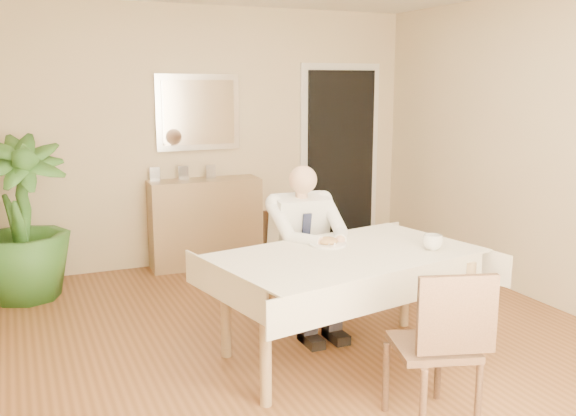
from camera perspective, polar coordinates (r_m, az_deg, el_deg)
name	(u,v)px	position (r m, az deg, el deg)	size (l,w,h in m)	color
room	(309,166)	(4.30, 1.86, 3.75)	(5.00, 5.02, 2.60)	brown
doorway	(340,159)	(7.21, 4.65, 4.34)	(0.96, 0.07, 2.10)	white
mirror	(198,112)	(6.57, -7.99, 8.41)	(0.86, 0.04, 0.76)	silver
dining_table	(346,265)	(4.26, 5.21, -5.05)	(1.91, 1.35, 0.75)	olive
chair_far	(293,258)	(5.07, 0.41, -4.50)	(0.45, 0.45, 0.87)	#472E1E
chair_near	(442,340)	(3.59, 13.56, -11.33)	(0.52, 0.53, 0.89)	#472E1E
seated_man	(308,241)	(4.76, 1.80, -2.97)	(0.48, 0.72, 1.24)	white
plate	(328,244)	(4.41, 3.54, -3.22)	(0.26, 0.26, 0.02)	white
food	(328,241)	(4.40, 3.54, -2.94)	(0.14, 0.14, 0.06)	olive
knife	(337,243)	(4.37, 4.37, -3.13)	(0.01, 0.01, 0.13)	silver
fork	(326,244)	(4.33, 3.43, -3.23)	(0.01, 0.01, 0.13)	silver
coffee_mug	(433,242)	(4.37, 12.74, -3.00)	(0.13, 0.13, 0.10)	white
sideboard	(205,223)	(6.57, -7.38, -1.31)	(1.11, 0.38, 0.89)	olive
photo_frame_left	(155,174)	(6.44, -11.76, 2.95)	(0.10, 0.02, 0.14)	silver
photo_frame_center	(183,173)	(6.48, -9.29, 3.09)	(0.10, 0.02, 0.14)	silver
photo_frame_right	(211,172)	(6.53, -6.88, 3.22)	(0.10, 0.02, 0.14)	silver
potted_palm	(21,219)	(5.92, -22.66, -0.89)	(0.79, 0.79, 1.41)	#29551D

